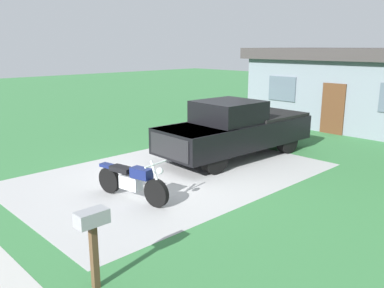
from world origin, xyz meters
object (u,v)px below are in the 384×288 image
object	(u,v)px
pickup_truck	(237,128)
neighbor_house	(361,87)
mailbox	(92,228)
motorcycle	(132,181)

from	to	relation	value
pickup_truck	neighbor_house	distance (m)	8.22
pickup_truck	mailbox	bearing A→B (deg)	-65.51
mailbox	motorcycle	bearing A→B (deg)	135.46
mailbox	neighbor_house	distance (m)	15.77
motorcycle	mailbox	distance (m)	3.65
mailbox	neighbor_house	bearing A→B (deg)	100.61
pickup_truck	motorcycle	bearing A→B (deg)	-81.05
mailbox	neighbor_house	xyz separation A→B (m)	(-2.90, 15.48, 0.81)
pickup_truck	neighbor_house	xyz separation A→B (m)	(0.43, 8.17, 0.84)
pickup_truck	mailbox	xyz separation A→B (m)	(3.33, -7.32, 0.03)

